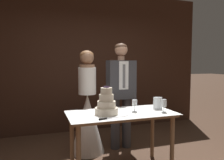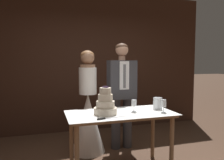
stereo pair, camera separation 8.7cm
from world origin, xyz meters
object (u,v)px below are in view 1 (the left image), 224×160
tiered_cake (106,105)px  wine_glass_middle (135,103)px  groom (121,89)px  cake_table (121,120)px  bride (88,115)px  cake_knife (108,118)px  wine_glass_near (164,103)px  hurricane_candle (158,103)px

tiered_cake → wine_glass_middle: bearing=4.5°
tiered_cake → groom: groom is taller
cake_table → groom: groom is taller
groom → bride: bearing=179.9°
cake_table → cake_knife: 0.38m
tiered_cake → wine_glass_middle: (0.40, 0.03, -0.01)m
cake_table → bride: bride is taller
cake_knife → cake_table: bearing=30.9°
tiered_cake → wine_glass_near: bearing=-9.4°
wine_glass_near → bride: bearing=132.5°
tiered_cake → hurricane_candle: size_ratio=2.22×
cake_table → wine_glass_near: wine_glass_near is taller
wine_glass_near → wine_glass_middle: wine_glass_near is taller
tiered_cake → cake_knife: (-0.05, -0.22, -0.12)m
wine_glass_near → groom: size_ratio=0.10×
cake_knife → wine_glass_near: (0.80, 0.10, 0.11)m
wine_glass_middle → groom: (0.09, 0.75, 0.10)m
cake_knife → hurricane_candle: (0.83, 0.30, 0.07)m
cake_knife → wine_glass_middle: size_ratio=2.48×
cake_table → cake_knife: (-0.26, -0.25, 0.11)m
cake_knife → hurricane_candle: size_ratio=2.44×
wine_glass_near → wine_glass_middle: bearing=155.9°
cake_knife → groom: 1.16m
cake_table → cake_knife: cake_knife is taller
cake_knife → hurricane_candle: 0.89m
cake_table → cake_knife: bearing=-136.0°
cake_table → groom: 0.87m
bride → tiered_cake: bearing=-84.5°
groom → cake_table: bearing=-110.8°
cake_knife → wine_glass_near: bearing=-6.1°
cake_table → bride: size_ratio=0.86×
hurricane_candle → wine_glass_near: bearing=-97.5°
wine_glass_near → hurricane_candle: size_ratio=1.04×
bride → groom: bearing=-0.1°
wine_glass_near → tiered_cake: bearing=170.6°
wine_glass_middle → bride: (-0.48, 0.75, -0.30)m
cake_table → cake_knife: size_ratio=3.54×
cake_knife → tiered_cake: bearing=64.9°
cake_table → bride: bearing=110.8°
hurricane_candle → cake_table: bearing=-174.8°
groom → wine_glass_near: bearing=-74.1°
bride → groom: 0.70m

